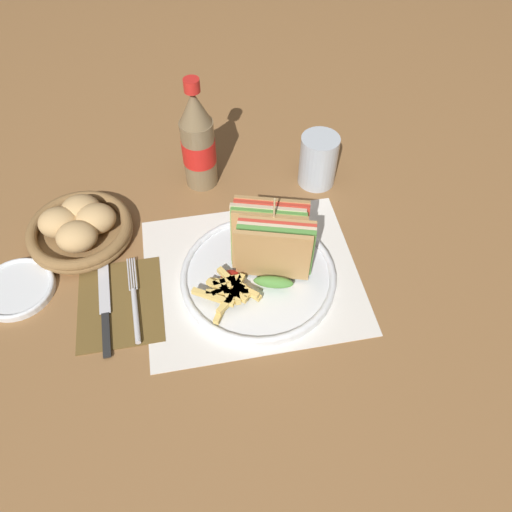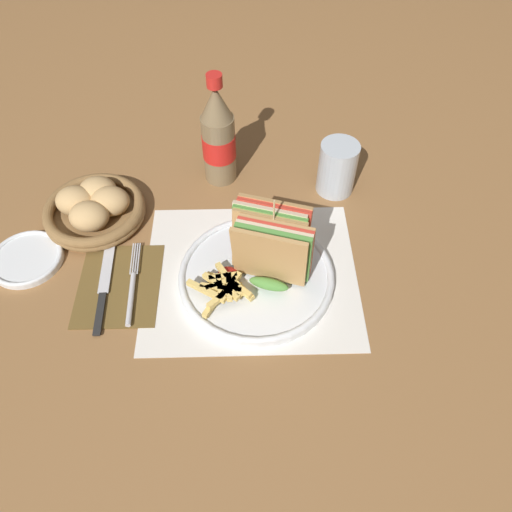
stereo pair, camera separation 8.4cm
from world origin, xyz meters
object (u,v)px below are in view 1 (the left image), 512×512
Objects in this scene: knife at (105,305)px; club_sandwich at (273,243)px; fork at (135,306)px; side_saucer at (17,288)px; plate_main at (258,276)px; bread_basket at (80,228)px; glass_near at (318,160)px; coke_bottle_near at (198,142)px.

club_sandwich is at bearing 1.73° from knife.
club_sandwich is 0.29m from knife.
side_saucer is (-0.19, 0.07, -0.00)m from fork.
plate_main is 0.21m from fork.
bread_basket is (-0.32, 0.14, -0.05)m from club_sandwich.
plate_main reaches higher than side_saucer.
side_saucer is at bearing -162.96° from glass_near.
fork is at bearing -173.80° from plate_main.
coke_bottle_near is 1.82× the size of side_saucer.
fork is (-0.21, -0.02, -0.00)m from plate_main.
bread_basket is (-0.04, 0.16, 0.02)m from knife.
coke_bottle_near is at bearing 61.11° from fork.
glass_near is 0.59m from side_saucer.
knife is at bearing -22.15° from side_saucer.
plate_main is 0.28m from glass_near.
club_sandwich is 0.27m from coke_bottle_near.
side_saucer is (-0.40, 0.05, -0.00)m from plate_main.
club_sandwich is at bearing 5.98° from fork.
club_sandwich is 0.92× the size of fork.
bread_basket is at bearing -154.72° from coke_bottle_near.
knife is 1.07× the size of bread_basket.
fork is 1.37× the size of side_saucer.
knife is 1.91× the size of glass_near.
plate_main is 0.41m from side_saucer.
glass_near is (0.23, -0.04, -0.05)m from coke_bottle_near.
knife is 0.16m from side_saucer.
plate_main is at bearing -76.08° from coke_bottle_near.
glass_near is 0.47m from bread_basket.
plate_main is 0.29m from coke_bottle_near.
coke_bottle_near reaches higher than knife.
club_sandwich reaches higher than side_saucer.
bread_basket is at bearing 101.77° from knife.
plate_main reaches higher than knife.
bread_basket is at bearing 44.79° from side_saucer.
club_sandwich reaches higher than plate_main.
coke_bottle_near is at bearing 169.82° from glass_near.
side_saucer is (-0.34, -0.21, -0.09)m from coke_bottle_near.
side_saucer reaches higher than knife.
plate_main is 2.50× the size of glass_near.
glass_near is at bearing 8.58° from bread_basket.
club_sandwich is 0.25m from fork.
club_sandwich is at bearing -5.15° from side_saucer.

